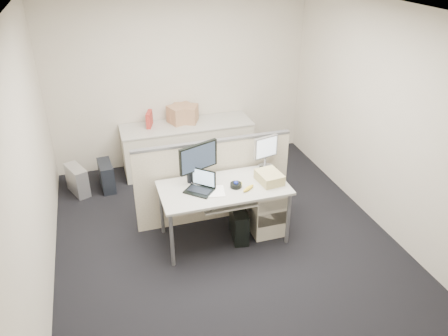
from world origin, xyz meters
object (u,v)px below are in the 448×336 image
object	(u,v)px
monitor_main	(199,164)
laptop	(199,183)
desk_phone	(269,174)
desk	(224,191)

from	to	relation	value
monitor_main	laptop	size ratio (longest dim) A/B	1.63
monitor_main	desk_phone	bearing A→B (deg)	-27.68
desk	monitor_main	bearing A→B (deg)	144.25
desk	desk_phone	size ratio (longest dim) A/B	7.03
desk	monitor_main	world-z (taller)	monitor_main
desk	monitor_main	size ratio (longest dim) A/B	2.97
desk	desk_phone	xyz separation A→B (m)	(0.60, 0.08, 0.10)
monitor_main	desk_phone	world-z (taller)	monitor_main
desk_phone	laptop	bearing A→B (deg)	-164.02
desk	laptop	bearing A→B (deg)	-176.19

